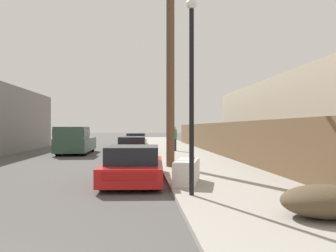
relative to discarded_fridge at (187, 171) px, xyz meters
The scene contains 12 objects.
sidewalk_curb 16.25m from the discarded_fridge, 84.56° to the left, with size 4.20×63.00×0.12m, color #9E998E.
discarded_fridge is the anchor object (origin of this frame).
parked_sports_car_red 1.85m from the discarded_fridge, 152.34° to the left, with size 2.08×4.25×1.22m.
car_parked_mid 10.57m from the discarded_fridge, 100.32° to the left, with size 1.91×4.42×1.25m.
car_parked_far 18.53m from the discarded_fridge, 95.34° to the left, with size 1.91×4.77×1.33m.
pickup_truck 14.09m from the discarded_fridge, 114.52° to the left, with size 2.04×5.27×1.86m.
utility_pole 5.84m from the discarded_fridge, 91.41° to the left, with size 1.80×0.36×8.54m.
street_lamp 3.09m from the discarded_fridge, 94.38° to the right, with size 0.26×0.26×4.94m.
brush_pile 4.53m from the discarded_fridge, 62.82° to the right, with size 1.71×1.29×0.60m.
wooden_fence 11.71m from the discarded_fridge, 72.63° to the left, with size 0.08×34.08×2.00m, color brown.
building_right_house 12.44m from the discarded_fridge, 43.00° to the left, with size 6.00×20.86×4.68m, color beige.
pedestrian 13.81m from the discarded_fridge, 85.47° to the left, with size 0.34×0.34×1.81m.
Camera 1 is at (2.32, -2.61, 1.82)m, focal length 35.00 mm.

